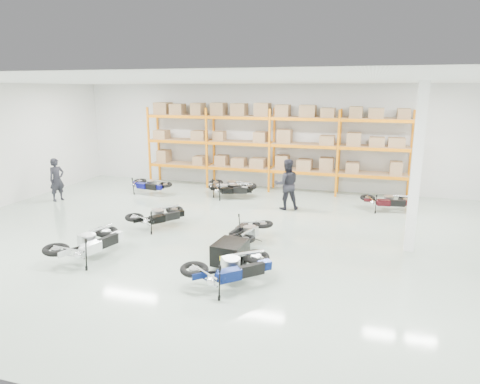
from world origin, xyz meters
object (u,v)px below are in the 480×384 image
(moto_touring_right, at_px, (248,227))
(person_back, at_px, (287,184))
(trailer, at_px, (230,252))
(moto_back_a, at_px, (149,182))
(moto_back_b, at_px, (230,183))
(moto_back_c, at_px, (232,186))
(moto_blue_centre, at_px, (231,262))
(moto_black_far_left, at_px, (158,212))
(moto_silver_left, at_px, (88,238))
(person_left, at_px, (57,180))
(moto_back_d, at_px, (388,198))

(moto_touring_right, xyz_separation_m, person_back, (0.33, 3.97, 0.41))
(trailer, height_order, moto_back_a, moto_back_a)
(person_back, bearing_deg, moto_back_b, -44.02)
(moto_back_b, height_order, moto_back_c, moto_back_b)
(moto_back_b, bearing_deg, trailer, -154.16)
(moto_blue_centre, height_order, moto_black_far_left, moto_blue_centre)
(moto_silver_left, distance_m, person_left, 6.83)
(moto_silver_left, distance_m, moto_back_d, 10.23)
(moto_blue_centre, distance_m, moto_touring_right, 2.65)
(trailer, bearing_deg, moto_silver_left, -165.36)
(moto_silver_left, bearing_deg, moto_black_far_left, -86.14)
(moto_back_a, xyz_separation_m, person_back, (5.94, -0.63, 0.41))
(moto_silver_left, distance_m, moto_back_a, 7.09)
(moto_back_a, xyz_separation_m, moto_back_b, (3.37, 0.55, 0.05))
(moto_blue_centre, bearing_deg, person_left, 15.22)
(moto_blue_centre, relative_size, person_back, 1.01)
(trailer, height_order, moto_back_b, moto_back_b)
(moto_touring_right, relative_size, moto_back_a, 1.00)
(moto_blue_centre, height_order, moto_back_b, moto_blue_centre)
(moto_back_a, xyz_separation_m, person_left, (-2.89, -2.03, 0.33))
(moto_black_far_left, height_order, moto_back_a, moto_black_far_left)
(moto_silver_left, height_order, moto_back_d, moto_silver_left)
(moto_back_c, bearing_deg, person_back, -125.53)
(moto_black_far_left, relative_size, moto_back_b, 0.93)
(moto_blue_centre, distance_m, trailer, 1.11)
(moto_silver_left, xyz_separation_m, trailer, (3.62, 0.61, -0.21))
(moto_touring_right, distance_m, moto_back_d, 6.14)
(moto_back_a, xyz_separation_m, moto_back_c, (3.56, 0.29, -0.00))
(moto_silver_left, bearing_deg, moto_back_d, -123.14)
(moto_silver_left, height_order, moto_back_a, moto_silver_left)
(moto_silver_left, height_order, person_back, person_back)
(moto_black_far_left, relative_size, moto_touring_right, 1.02)
(moto_silver_left, relative_size, moto_touring_right, 1.14)
(trailer, height_order, person_left, person_left)
(moto_back_c, bearing_deg, moto_back_a, 80.27)
(trailer, distance_m, person_back, 5.60)
(moto_blue_centre, relative_size, moto_back_b, 1.02)
(moto_back_d, bearing_deg, moto_blue_centre, 148.26)
(moto_back_d, bearing_deg, person_left, 93.74)
(moto_black_far_left, height_order, person_back, person_back)
(moto_back_c, height_order, moto_back_d, moto_back_c)
(moto_touring_right, distance_m, moto_back_a, 7.25)
(moto_black_far_left, height_order, moto_back_c, moto_black_far_left)
(trailer, xyz_separation_m, person_back, (0.33, 5.57, 0.56))
(moto_touring_right, height_order, trailer, moto_touring_right)
(moto_back_b, xyz_separation_m, moto_back_d, (6.09, -0.38, -0.07))
(moto_blue_centre, bearing_deg, moto_touring_right, -36.71)
(moto_black_far_left, relative_size, moto_back_c, 1.02)
(moto_touring_right, relative_size, moto_back_d, 1.04)
(moto_silver_left, bearing_deg, person_back, -108.77)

